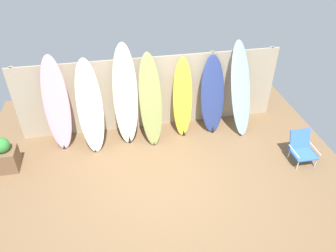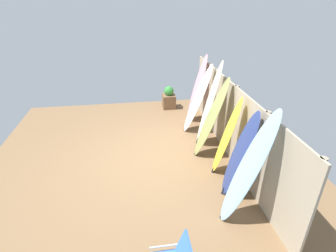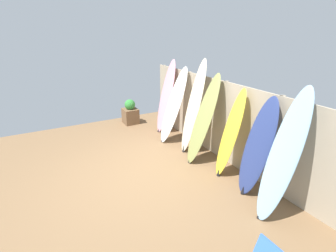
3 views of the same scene
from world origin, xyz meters
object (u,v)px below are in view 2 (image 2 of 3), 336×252
surfboard_cream_2 (209,105)px  surfboard_skyblue_6 (248,169)px  surfboard_yellow_4 (226,137)px  surfboard_white_1 (198,99)px  surfboard_navy_5 (239,155)px  planter_box (169,98)px  surfboard_pink_0 (197,89)px  surfboard_olive_3 (211,119)px

surfboard_cream_2 → surfboard_skyblue_6: bearing=-2.0°
surfboard_yellow_4 → surfboard_skyblue_6: (1.33, -0.12, 0.15)m
surfboard_white_1 → surfboard_cream_2: size_ratio=0.87×
surfboard_white_1 → surfboard_navy_5: bearing=2.4°
surfboard_skyblue_6 → planter_box: surfboard_skyblue_6 is taller
surfboard_pink_0 → surfboard_cream_2: size_ratio=0.92×
surfboard_skyblue_6 → surfboard_navy_5: bearing=168.9°
surfboard_navy_5 → surfboard_skyblue_6: (0.62, -0.12, 0.15)m
surfboard_olive_3 → planter_box: surfboard_olive_3 is taller
surfboard_cream_2 → surfboard_skyblue_6: (2.62, -0.09, -0.06)m
surfboard_pink_0 → surfboard_cream_2: (1.48, -0.06, 0.08)m
planter_box → surfboard_olive_3: bearing=9.8°
surfboard_white_1 → surfboard_yellow_4: 2.07m
surfboard_yellow_4 → surfboard_skyblue_6: size_ratio=0.86×
surfboard_skyblue_6 → planter_box: 5.27m
surfboard_pink_0 → surfboard_cream_2: 1.48m
surfboard_pink_0 → planter_box: surfboard_pink_0 is taller
surfboard_pink_0 → surfboard_yellow_4: size_ratio=1.14×
surfboard_pink_0 → surfboard_navy_5: surfboard_pink_0 is taller
surfboard_navy_5 → surfboard_skyblue_6: surfboard_skyblue_6 is taller
surfboard_pink_0 → planter_box: (-1.10, -0.69, -0.69)m
surfboard_navy_5 → planter_box: 4.66m
surfboard_yellow_4 → surfboard_olive_3: bearing=-170.9°
surfboard_olive_3 → surfboard_navy_5: bearing=4.9°
surfboard_yellow_4 → planter_box: size_ratio=2.33×
surfboard_olive_3 → surfboard_skyblue_6: 2.09m
surfboard_cream_2 → surfboard_navy_5: bearing=0.9°
planter_box → surfboard_skyblue_6: bearing=6.0°
surfboard_yellow_4 → surfboard_white_1: bearing=-176.9°
surfboard_white_1 → surfboard_navy_5: surfboard_white_1 is taller
surfboard_pink_0 → surfboard_white_1: size_ratio=1.06×
surfboard_cream_2 → surfboard_navy_5: (2.00, 0.03, -0.21)m
surfboard_pink_0 → surfboard_white_1: (0.70, -0.14, -0.05)m
surfboard_navy_5 → surfboard_pink_0: bearing=179.6°
surfboard_pink_0 → planter_box: 1.47m
surfboard_white_1 → planter_box: bearing=-163.1°
surfboard_white_1 → surfboard_olive_3: 1.32m
surfboard_skyblue_6 → planter_box: size_ratio=2.71×
surfboard_pink_0 → surfboard_navy_5: size_ratio=1.14×
surfboard_white_1 → surfboard_cream_2: bearing=6.3°
surfboard_skyblue_6 → surfboard_pink_0: bearing=177.9°
surfboard_yellow_4 → surfboard_skyblue_6: 1.35m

